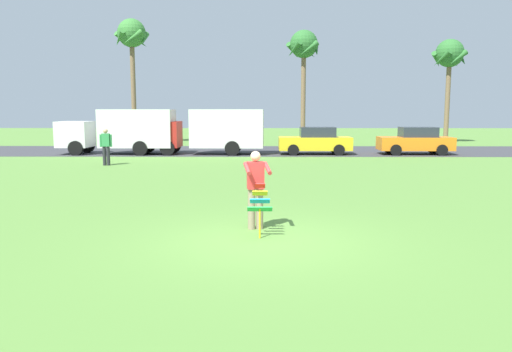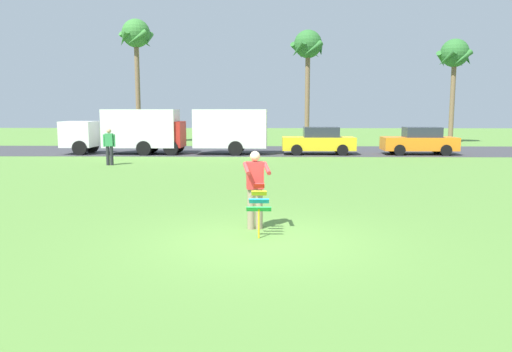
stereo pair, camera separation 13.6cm
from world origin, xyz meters
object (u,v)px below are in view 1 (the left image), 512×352
person_kite_flyer (256,187)px  parked_car_orange (416,141)px  palm_tree_right_near (304,49)px  parked_truck_red_cab (213,130)px  palm_tree_left_near (132,39)px  kite_held (260,202)px  person_walker_near (106,146)px  parked_truck_white_box (124,130)px  parked_car_yellow (315,141)px  palm_tree_centre_far (450,57)px

person_kite_flyer → parked_car_orange: (9.15, 18.46, -0.18)m
palm_tree_right_near → parked_truck_red_cab: bearing=-122.3°
palm_tree_left_near → kite_held: bearing=-71.0°
kite_held → person_walker_near: 15.05m
parked_truck_white_box → palm_tree_right_near: bearing=40.2°
parked_truck_red_cab → parked_car_orange: (11.83, -0.00, -0.64)m
parked_car_orange → palm_tree_right_near: 12.84m
kite_held → parked_car_yellow: (3.20, 19.08, 0.06)m
parked_truck_red_cab → palm_tree_left_near: 13.01m
parked_truck_white_box → parked_car_orange: bearing=-0.0°
person_kite_flyer → parked_truck_red_cab: parked_truck_red_cab is taller
kite_held → parked_car_orange: parked_car_orange is taller
palm_tree_left_near → person_walker_near: 16.58m
person_kite_flyer → parked_truck_red_cab: (-2.68, 18.46, 0.46)m
parked_truck_white_box → palm_tree_left_near: 11.17m
kite_held → palm_tree_right_near: palm_tree_right_near is taller
parked_truck_white_box → palm_tree_left_near: (-1.62, 8.99, 6.42)m
parked_truck_white_box → parked_car_orange: size_ratio=1.59×
person_kite_flyer → parked_car_orange: 20.60m
parked_car_orange → palm_tree_right_near: size_ratio=0.49×
palm_tree_left_near → person_walker_near: palm_tree_left_near is taller
palm_tree_centre_far → person_walker_near: (-21.55, -15.44, -5.57)m
palm_tree_right_near → palm_tree_centre_far: (11.04, 0.02, -0.63)m
parked_car_yellow → parked_truck_white_box: bearing=180.0°
palm_tree_left_near → palm_tree_right_near: palm_tree_left_near is taller
person_kite_flyer → palm_tree_right_near: 28.85m
kite_held → person_walker_near: bearing=118.9°
kite_held → parked_truck_white_box: parked_truck_white_box is taller
palm_tree_right_near → palm_tree_centre_far: 11.05m
person_kite_flyer → palm_tree_centre_far: size_ratio=0.22×
parked_truck_white_box → parked_car_yellow: size_ratio=1.60×
parked_truck_white_box → person_walker_near: size_ratio=3.89×
person_kite_flyer → kite_held: bearing=-81.5°
parked_car_yellow → person_walker_near: size_ratio=2.43×
palm_tree_right_near → palm_tree_centre_far: size_ratio=1.09×
palm_tree_left_near → palm_tree_centre_far: palm_tree_left_near is taller
kite_held → parked_car_yellow: bearing=80.5°
parked_car_orange → person_walker_near: size_ratio=2.44×
kite_held → palm_tree_centre_far: size_ratio=0.14×
palm_tree_left_near → person_walker_near: bearing=-80.9°
parked_car_yellow → person_walker_near: bearing=-150.6°
person_kite_flyer → palm_tree_left_near: 29.87m
person_kite_flyer → person_walker_near: size_ratio=1.00×
palm_tree_right_near → palm_tree_left_near: bearing=-177.7°
parked_truck_white_box → parked_truck_red_cab: bearing=0.0°
palm_tree_right_near → person_walker_near: palm_tree_right_near is taller
palm_tree_left_near → palm_tree_right_near: size_ratio=1.09×
person_kite_flyer → parked_car_orange: size_ratio=0.41×
kite_held → parked_car_orange: 21.12m
palm_tree_left_near → parked_car_yellow: bearing=-35.0°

